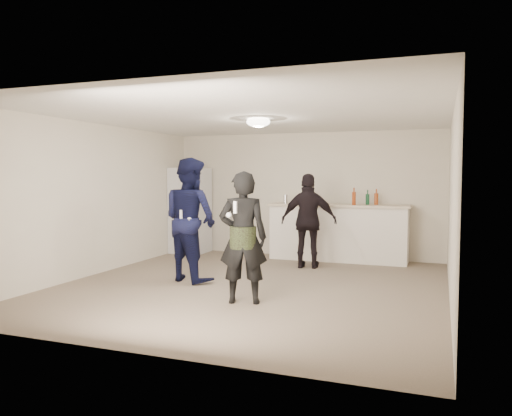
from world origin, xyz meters
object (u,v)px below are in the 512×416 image
(man, at_px, (190,220))
(woman, at_px, (243,238))
(fridge, at_px, (190,210))
(shaker, at_px, (286,199))
(spectator, at_px, (309,221))
(counter, at_px, (338,233))

(man, height_order, woman, man)
(man, bearing_deg, fridge, -40.36)
(fridge, relative_size, shaker, 10.59)
(shaker, height_order, spectator, spectator)
(spectator, bearing_deg, woman, 79.02)
(fridge, bearing_deg, counter, 1.27)
(fridge, relative_size, man, 0.94)
(counter, bearing_deg, shaker, -174.35)
(counter, height_order, spectator, spectator)
(man, height_order, spectator, man)
(counter, relative_size, spectator, 1.55)
(fridge, distance_m, spectator, 2.95)
(counter, distance_m, woman, 3.67)
(fridge, relative_size, woman, 1.06)
(shaker, distance_m, woman, 3.57)
(man, xyz_separation_m, spectator, (1.47, 1.68, -0.12))
(fridge, height_order, woman, fridge)
(counter, bearing_deg, spectator, -109.64)
(fridge, xyz_separation_m, man, (1.35, -2.56, 0.06))
(counter, bearing_deg, man, -124.48)
(fridge, height_order, man, man)
(man, bearing_deg, counter, -102.75)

